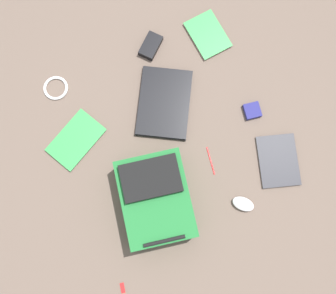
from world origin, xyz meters
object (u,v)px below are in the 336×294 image
at_px(computer_mouse, 243,204).
at_px(book_blue, 76,140).
at_px(backpack, 156,198).
at_px(cable_coil, 56,88).
at_px(book_manual, 208,35).
at_px(earbud_pouch, 252,111).
at_px(laptop, 164,103).
at_px(pen_black, 211,161).
at_px(usb_stick, 123,288).
at_px(book_red, 278,161).
at_px(power_brick, 151,46).

bearing_deg(computer_mouse, book_blue, -89.74).
distance_m(backpack, computer_mouse, 0.42).
bearing_deg(cable_coil, book_manual, 177.82).
relative_size(book_manual, earbud_pouch, 3.15).
xyz_separation_m(backpack, cable_coil, (0.26, -0.71, -0.08)).
relative_size(backpack, laptop, 1.03).
relative_size(book_manual, pen_black, 1.75).
bearing_deg(usb_stick, computer_mouse, -168.37).
distance_m(book_blue, book_red, 1.00).
xyz_separation_m(book_manual, computer_mouse, (0.19, 0.86, 0.01)).
bearing_deg(laptop, pen_black, 105.74).
height_order(backpack, earbud_pouch, backpack).
relative_size(computer_mouse, usb_stick, 2.30).
relative_size(laptop, book_manual, 1.77).
bearing_deg(usb_stick, book_manual, -130.87).
relative_size(pen_black, earbud_pouch, 1.80).
distance_m(laptop, earbud_pouch, 0.44).
bearing_deg(cable_coil, power_brick, -177.68).
distance_m(backpack, book_blue, 0.50).
relative_size(book_blue, pen_black, 2.28).
bearing_deg(power_brick, book_red, 114.19).
height_order(backpack, usb_stick, backpack).
height_order(computer_mouse, power_brick, computer_mouse).
xyz_separation_m(backpack, book_red, (-0.62, 0.06, -0.08)).
distance_m(backpack, usb_stick, 0.45).
relative_size(laptop, power_brick, 3.28).
distance_m(laptop, cable_coil, 0.55).
height_order(book_manual, earbud_pouch, earbud_pouch).
relative_size(book_red, usb_stick, 6.52).
relative_size(laptop, computer_mouse, 4.12).
relative_size(book_blue, cable_coil, 2.56).
distance_m(computer_mouse, power_brick, 0.91).
distance_m(power_brick, usb_stick, 1.19).
bearing_deg(book_manual, pen_black, 67.88).
height_order(laptop, pen_black, laptop).
bearing_deg(book_blue, laptop, -179.26).
height_order(book_blue, usb_stick, book_blue).
xyz_separation_m(book_manual, cable_coil, (0.82, -0.03, -0.00)).
distance_m(backpack, laptop, 0.48).
height_order(pen_black, earbud_pouch, earbud_pouch).
bearing_deg(usb_stick, pen_black, -147.67).
bearing_deg(computer_mouse, earbud_pouch, -166.19).
relative_size(book_manual, cable_coil, 1.97).
bearing_deg(pen_black, laptop, -74.26).
relative_size(backpack, computer_mouse, 4.24).
bearing_deg(book_red, book_manual, -85.51).
distance_m(book_blue, usb_stick, 0.74).
height_order(book_manual, power_brick, power_brick).
height_order(cable_coil, pen_black, cable_coil).
distance_m(book_blue, earbud_pouch, 0.88).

